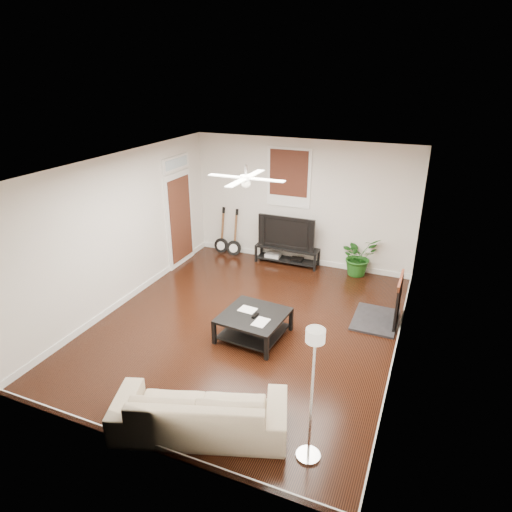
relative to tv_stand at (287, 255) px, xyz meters
The scene contains 14 objects.
room 3.04m from the tv_stand, 85.37° to the right, with size 5.01×6.01×2.81m.
brick_accent 3.46m from the tv_stand, 33.27° to the right, with size 0.02×2.20×2.80m, color brown.
fireplace 3.02m from the tv_stand, 36.28° to the right, with size 0.80×1.10×0.92m, color black.
window_back 1.76m from the tv_stand, 111.45° to the left, with size 1.00×0.06×1.30m, color #36150E.
door_left 2.62m from the tv_stand, 158.51° to the right, with size 0.08×1.00×2.50m, color white.
tv_stand is the anchor object (origin of this frame).
tv 0.58m from the tv_stand, 90.00° to the left, with size 1.30×0.17×0.75m, color black.
coffee_table 3.12m from the tv_stand, 81.26° to the right, with size 1.01×1.01×0.42m, color black.
sofa 5.29m from the tv_stand, 82.59° to the right, with size 2.11×0.83×0.62m, color #C1AE90.
floor_lamp 5.57m from the tv_stand, 68.44° to the right, with size 0.28×0.28×1.73m, color silver, non-canonical shape.
potted_plant 1.62m from the tv_stand, ahead, with size 0.77×0.67×0.85m, color #1E5A19.
guitar_left 1.70m from the tv_stand, behind, with size 0.35×0.25×1.13m, color black, non-canonical shape.
guitar_right 1.36m from the tv_stand, behind, with size 0.35×0.25×1.13m, color black, non-canonical shape.
ceiling_fan 3.68m from the tv_stand, 85.37° to the right, with size 1.24×1.24×0.32m, color white, non-canonical shape.
Camera 1 is at (2.73, -6.13, 4.14)m, focal length 31.19 mm.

